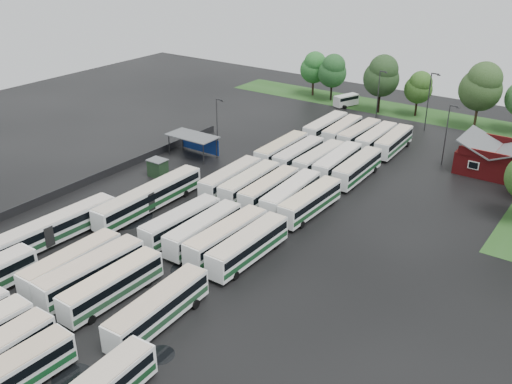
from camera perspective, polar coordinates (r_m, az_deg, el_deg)
The scene contains 46 objects.
ground at distance 67.62m, azimuth -7.30°, elevation -5.02°, with size 160.00×160.00×0.00m, color black.
brick_building at distance 92.43m, azimuth 22.77°, elevation 2.90°, with size 10.07×8.60×5.39m.
wash_shed at distance 91.78m, azimuth -6.22°, elevation 5.37°, with size 8.20×4.20×3.58m.
utility_hut at distance 85.37m, azimuth -9.80°, elevation 2.40°, with size 2.70×2.20×2.62m.
grass_strip_north at distance 118.81m, azimuth 15.00°, elevation 7.73°, with size 80.00×10.00×0.01m, color #1F4516.
west_fence at distance 86.98m, azimuth -14.71°, elevation 1.85°, with size 0.10×50.00×1.20m, color #2D2D30.
bus_r0c3 at distance 50.40m, azimuth -23.87°, elevation -16.80°, with size 2.99×11.64×3.21m.
bus_r1c0 at distance 62.75m, azimuth -17.94°, elevation -6.85°, with size 2.53×11.61×3.23m.
bus_r1c1 at distance 60.64m, azimuth -16.14°, elevation -7.71°, with size 3.05×12.12×3.35m.
bus_r1c2 at distance 58.23m, azimuth -14.19°, elevation -9.03°, with size 2.60×11.55×3.21m.
bus_r1c4 at distance 54.12m, azimuth -9.75°, elevation -11.40°, with size 3.03×11.98×3.31m.
bus_r2c1 at distance 68.36m, azimuth -7.51°, elevation -3.00°, with size 2.87×11.56×3.20m.
bus_r2c2 at distance 66.43m, azimuth -5.26°, elevation -3.75°, with size 2.58×11.57×3.21m.
bus_r2c3 at distance 64.62m, azimuth -2.97°, elevation -4.48°, with size 2.90×12.06×3.34m.
bus_r2c4 at distance 62.81m, azimuth -0.77°, elevation -5.38°, with size 2.66×12.07×3.35m.
bus_r3c0 at distance 79.39m, azimuth -2.55°, elevation 1.36°, with size 2.88×11.79×3.26m.
bus_r3c1 at distance 77.84m, azimuth -0.63°, elevation 0.88°, with size 2.84×11.76×3.25m.
bus_r3c2 at distance 76.18m, azimuth 1.32°, elevation 0.29°, with size 2.75×11.57×3.20m.
bus_r3c3 at distance 74.57m, azimuth 3.51°, elevation -0.27°, with size 3.13×12.08×3.33m.
bus_r3c4 at distance 72.99m, azimuth 5.44°, elevation -0.96°, with size 2.71×11.71×3.25m.
bus_r4c0 at distance 89.56m, azimuth 2.58°, elevation 4.20°, with size 2.77×12.04×3.34m.
bus_r4c1 at distance 87.97m, azimuth 4.29°, elevation 3.72°, with size 2.64×11.59×3.22m.
bus_r4c2 at distance 86.55m, azimuth 6.34°, elevation 3.27°, with size 2.53×11.61×3.23m.
bus_r4c3 at distance 85.55m, azimuth 8.16°, elevation 2.94°, with size 3.02×12.03×3.32m.
bus_r4c4 at distance 84.12m, azimuth 10.11°, elevation 2.39°, with size 2.78×11.83×3.28m.
bus_r5c0 at distance 100.91m, azimuth 6.96°, elevation 6.46°, with size 2.70×11.88×3.30m.
bus_r5c1 at distance 99.56m, azimuth 8.61°, elevation 6.06°, with size 3.01×11.56×3.19m.
bus_r5c2 at distance 98.28m, azimuth 10.27°, elevation 5.69°, with size 2.66×11.52×3.19m.
bus_r5c3 at distance 96.74m, azimuth 11.93°, elevation 5.25°, with size 2.67×11.65×3.23m.
bus_r5c4 at distance 96.00m, azimuth 13.61°, elevation 4.91°, with size 2.94×11.55×3.19m.
artic_bus_west_b at distance 75.08m, azimuth -10.61°, elevation -0.51°, with size 2.68×17.57×3.25m.
artic_bus_west_c at distance 70.05m, azimuth -19.95°, elevation -3.65°, with size 3.20×17.49×3.23m.
minibus at distance 120.01m, azimuth 9.00°, elevation 9.08°, with size 3.71×5.67×2.33m.
tree_north_0 at distance 125.83m, azimuth 5.83°, elevation 12.31°, with size 5.84×5.84×9.66m.
tree_north_1 at distance 122.46m, azimuth 7.68°, elevation 11.95°, with size 5.99×5.99×9.92m.
tree_north_2 at distance 115.14m, azimuth 12.48°, elevation 11.31°, with size 7.00×7.00×11.59m.
tree_north_3 at distance 115.21m, azimuth 16.00°, elevation 10.05°, with size 5.37×5.37×8.90m.
tree_north_4 at distance 109.94m, azimuth 21.65°, elevation 9.81°, with size 7.51×7.51×12.45m.
lamp_post_ne at distance 91.32m, azimuth 18.58°, elevation 5.82°, with size 1.48×0.29×9.63m.
lamp_post_nw at distance 90.32m, azimuth -3.85°, elevation 6.86°, with size 1.48×0.29×9.58m.
lamp_post_back_w at distance 109.92m, azimuth 12.19°, elevation 9.71°, with size 1.49×0.29×9.70m.
lamp_post_back_e at distance 106.75m, azimuth 16.94°, elevation 9.02°, with size 1.63×0.32×10.56m.
puddle_1 at distance 51.49m, azimuth -17.88°, elevation -17.23°, with size 3.36×3.36×0.01m, color black.
puddle_2 at distance 74.59m, azimuth -12.97°, elevation -2.46°, with size 6.98×6.98×0.01m, color black.
puddle_3 at distance 62.50m, azimuth -6.39°, elevation -7.70°, with size 4.70×4.70×0.01m, color black.
puddle_4 at distance 51.92m, azimuth -9.59°, elevation -15.77°, with size 2.61×2.61×0.01m, color black.
Camera 1 is at (40.49, -42.45, 33.62)m, focal length 40.00 mm.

